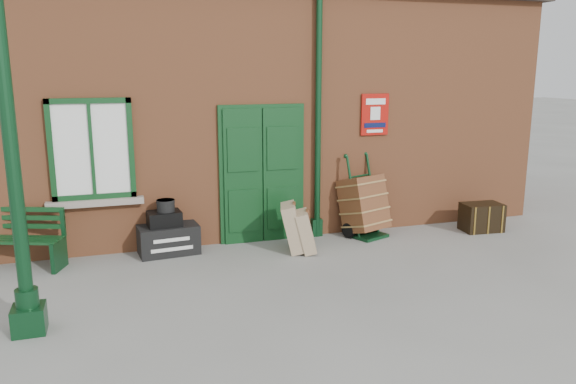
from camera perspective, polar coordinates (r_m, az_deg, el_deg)
name	(u,v)px	position (r m, az deg, el deg)	size (l,w,h in m)	color
ground	(309,267)	(8.20, 2.19, -7.64)	(80.00, 80.00, 0.00)	gray
station_building	(249,103)	(11.07, -3.97, 9.01)	(10.30, 4.30, 4.36)	#A75C35
canopy_column	(17,207)	(6.46, -25.80, -1.38)	(0.34, 0.34, 3.61)	#0C3218
bench	(12,237)	(8.98, -26.20, -4.13)	(1.51, 0.92, 0.90)	#0F3918
houdini_trunk	(169,240)	(8.91, -12.03, -4.74)	(0.90, 0.50, 0.45)	black
strongbox	(164,219)	(8.81, -12.45, -2.66)	(0.50, 0.36, 0.23)	black
hatbox	(166,206)	(8.76, -12.32, -1.36)	(0.27, 0.27, 0.18)	black
suitcase_back	(293,227)	(8.78, 0.48, -3.62)	(0.21, 0.53, 0.75)	tan
suitcase_front	(306,231)	(8.76, 1.81, -4.03)	(0.19, 0.48, 0.64)	tan
porter_trolley	(364,205)	(9.66, 7.71, -1.33)	(0.88, 0.91, 1.38)	#0C3218
dark_trunk	(482,217)	(10.50, 19.07, -2.43)	(0.68, 0.45, 0.49)	black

